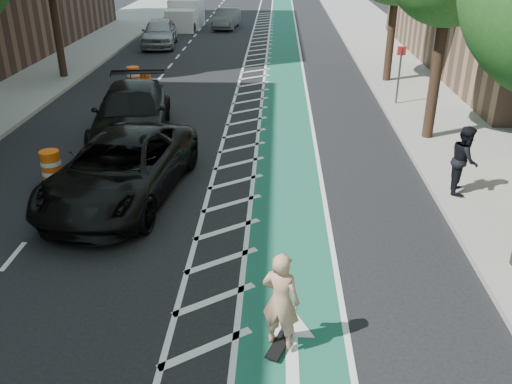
# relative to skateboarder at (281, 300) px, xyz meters

# --- Properties ---
(ground) EXTENTS (120.00, 120.00, 0.00)m
(ground) POSITION_rel_skateboarder_xyz_m (-2.79, 2.73, -1.03)
(ground) COLOR black
(ground) RESTS_ON ground
(bike_lane) EXTENTS (2.00, 90.00, 0.01)m
(bike_lane) POSITION_rel_skateboarder_xyz_m (0.21, 12.73, -1.02)
(bike_lane) COLOR #1A5D41
(bike_lane) RESTS_ON ground
(buffer_strip) EXTENTS (1.40, 90.00, 0.01)m
(buffer_strip) POSITION_rel_skateboarder_xyz_m (-1.29, 12.73, -1.02)
(buffer_strip) COLOR silver
(buffer_strip) RESTS_ON ground
(sidewalk_right) EXTENTS (5.00, 90.00, 0.15)m
(sidewalk_right) POSITION_rel_skateboarder_xyz_m (6.71, 12.73, -0.95)
(sidewalk_right) COLOR gray
(sidewalk_right) RESTS_ON ground
(curb_right) EXTENTS (0.12, 90.00, 0.16)m
(curb_right) POSITION_rel_skateboarder_xyz_m (4.26, 12.73, -0.95)
(curb_right) COLOR gray
(curb_right) RESTS_ON ground
(curb_left) EXTENTS (0.12, 90.00, 0.16)m
(curb_left) POSITION_rel_skateboarder_xyz_m (-9.84, 12.73, -0.95)
(curb_left) COLOR gray
(curb_left) RESTS_ON ground
(sign_post) EXTENTS (0.35, 0.08, 2.47)m
(sign_post) POSITION_rel_skateboarder_xyz_m (4.81, 14.73, 0.33)
(sign_post) COLOR #4C4C4C
(sign_post) RESTS_ON ground
(skateboard) EXTENTS (0.52, 0.86, 0.11)m
(skateboard) POSITION_rel_skateboarder_xyz_m (-0.00, 0.00, -0.93)
(skateboard) COLOR black
(skateboard) RESTS_ON ground
(skateboarder) EXTENTS (0.78, 0.65, 1.83)m
(skateboarder) POSITION_rel_skateboarder_xyz_m (0.00, 0.00, 0.00)
(skateboarder) COLOR tan
(skateboarder) RESTS_ON skateboard
(suv_near) EXTENTS (3.61, 6.49, 1.72)m
(suv_near) POSITION_rel_skateboarder_xyz_m (-4.28, 5.83, -0.17)
(suv_near) COLOR black
(suv_near) RESTS_ON ground
(suv_far) EXTENTS (3.30, 6.39, 1.77)m
(suv_far) POSITION_rel_skateboarder_xyz_m (-5.19, 10.63, -0.14)
(suv_far) COLOR black
(suv_far) RESTS_ON ground
(car_silver) EXTENTS (2.50, 5.16, 1.70)m
(car_silver) POSITION_rel_skateboarder_xyz_m (-7.65, 27.53, -0.18)
(car_silver) COLOR #97989C
(car_silver) RESTS_ON ground
(car_grey) EXTENTS (1.91, 4.43, 1.42)m
(car_grey) POSITION_rel_skateboarder_xyz_m (-4.05, 34.80, -0.32)
(car_grey) COLOR #58585D
(car_grey) RESTS_ON ground
(pedestrian) EXTENTS (0.89, 1.04, 1.86)m
(pedestrian) POSITION_rel_skateboarder_xyz_m (4.91, 6.26, 0.06)
(pedestrian) COLOR black
(pedestrian) RESTS_ON sidewalk_right
(box_truck) EXTENTS (2.32, 4.96, 2.05)m
(box_truck) POSITION_rel_skateboarder_xyz_m (-7.14, 34.84, -0.08)
(box_truck) COLOR silver
(box_truck) RESTS_ON ground
(barrel_a) EXTENTS (0.70, 0.70, 0.96)m
(barrel_a) POSITION_rel_skateboarder_xyz_m (-6.59, 6.73, -0.57)
(barrel_a) COLOR #F0540C
(barrel_a) RESTS_ON ground
(barrel_b) EXTENTS (0.63, 0.63, 0.86)m
(barrel_b) POSITION_rel_skateboarder_xyz_m (-6.11, 16.73, -0.62)
(barrel_b) COLOR #E24A0B
(barrel_b) RESTS_ON ground
(barrel_c) EXTENTS (0.73, 0.73, 0.99)m
(barrel_c) POSITION_rel_skateboarder_xyz_m (-6.79, 17.23, -0.56)
(barrel_c) COLOR #E94F0C
(barrel_c) RESTS_ON ground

